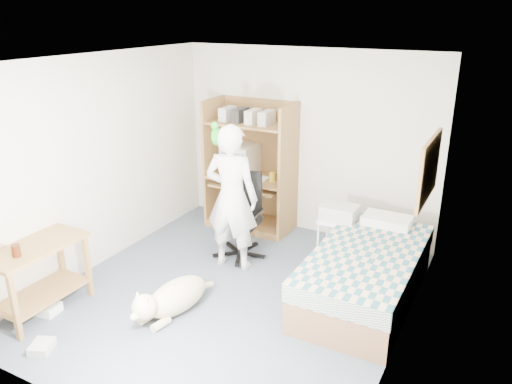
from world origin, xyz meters
TOP-DOWN VIEW (x-y plane):
  - floor at (0.00, 0.00)m, footprint 4.00×4.00m
  - wall_back at (0.00, 2.00)m, footprint 3.60×0.02m
  - wall_right at (1.80, 0.00)m, footprint 0.02×4.00m
  - wall_left at (-1.80, 0.00)m, footprint 0.02×4.00m
  - ceiling at (0.00, 0.00)m, footprint 3.60×4.00m
  - computer_hutch at (-0.70, 1.74)m, footprint 1.20×0.63m
  - bed at (1.30, 0.62)m, footprint 1.02×2.02m
  - side_desk at (-1.55, -1.20)m, footprint 0.50×1.00m
  - corkboard at (1.77, 0.90)m, footprint 0.04×0.94m
  - office_chair at (-0.39, 0.89)m, footprint 0.59×0.59m
  - person at (-0.33, 0.58)m, footprint 0.68×0.49m
  - parrot at (-0.53, 0.59)m, footprint 0.13×0.23m
  - dog at (-0.35, -0.61)m, footprint 0.49×1.11m
  - printer_cart at (0.75, 1.29)m, footprint 0.46×0.37m
  - printer at (0.75, 1.29)m, footprint 0.42×0.33m
  - crt_monitor at (-0.88, 1.75)m, footprint 0.43×0.46m
  - keyboard at (-0.69, 1.58)m, footprint 0.45×0.17m
  - pencil_cup at (-0.34, 1.65)m, footprint 0.08×0.08m
  - drink_glass at (-1.50, -1.43)m, footprint 0.08×0.08m
  - floor_box_a at (-1.50, -1.22)m, footprint 0.27×0.23m
  - floor_box_b at (-1.04, -1.66)m, footprint 0.25×0.27m

SIDE VIEW (x-z plane):
  - floor at x=0.00m, z-range 0.00..0.00m
  - floor_box_b at x=-1.04m, z-range 0.00..0.08m
  - floor_box_a at x=-1.50m, z-range 0.00..0.10m
  - dog at x=-0.35m, z-range -0.03..0.39m
  - bed at x=1.30m, z-range -0.04..0.62m
  - printer_cart at x=0.75m, z-range 0.09..0.64m
  - office_chair at x=-0.39m, z-range -0.15..0.90m
  - side_desk at x=-1.55m, z-range 0.12..0.87m
  - printer at x=0.75m, z-range 0.55..0.73m
  - keyboard at x=-0.69m, z-range 0.66..0.69m
  - drink_glass at x=-1.50m, z-range 0.75..0.87m
  - pencil_cup at x=-0.34m, z-range 0.76..0.88m
  - computer_hutch at x=-0.70m, z-range -0.08..1.72m
  - person at x=-0.33m, z-range 0.00..1.75m
  - crt_monitor at x=-0.88m, z-range 0.77..1.18m
  - wall_back at x=0.00m, z-range 0.00..2.50m
  - wall_right at x=1.80m, z-range 0.00..2.50m
  - wall_left at x=-1.80m, z-range 0.00..2.50m
  - corkboard at x=1.77m, z-range 1.12..1.78m
  - parrot at x=-0.53m, z-range 1.43..1.78m
  - ceiling at x=0.00m, z-range 2.49..2.51m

